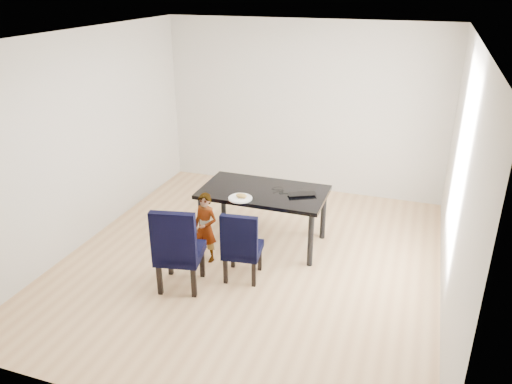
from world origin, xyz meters
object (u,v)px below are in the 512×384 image
(laptop, at_px, (301,193))
(plate, at_px, (240,198))
(child, at_px, (206,228))
(chair_left, at_px, (180,246))
(dining_table, at_px, (263,217))
(chair_right, at_px, (243,244))

(laptop, bearing_deg, plate, 2.98)
(child, xyz_separation_m, laptop, (1.01, 0.70, 0.32))
(child, bearing_deg, laptop, 46.56)
(chair_left, height_order, plate, chair_left)
(chair_left, bearing_deg, dining_table, 54.29)
(dining_table, height_order, child, child)
(chair_left, distance_m, plate, 1.02)
(laptop, bearing_deg, chair_left, 23.83)
(dining_table, xyz_separation_m, chair_right, (0.03, -0.87, 0.06))
(dining_table, height_order, laptop, laptop)
(chair_left, height_order, child, chair_left)
(dining_table, height_order, plate, plate)
(plate, xyz_separation_m, laptop, (0.67, 0.39, 0.01))
(chair_left, distance_m, chair_right, 0.72)
(dining_table, bearing_deg, laptop, 5.58)
(child, bearing_deg, plate, 53.53)
(dining_table, relative_size, chair_left, 1.57)
(child, relative_size, laptop, 2.52)
(chair_left, bearing_deg, child, 75.11)
(chair_left, relative_size, laptop, 2.88)
(chair_right, bearing_deg, dining_table, 84.87)
(chair_left, relative_size, plate, 3.45)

